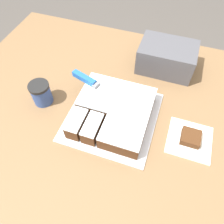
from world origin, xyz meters
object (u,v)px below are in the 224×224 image
at_px(storage_box, 167,57).
at_px(coffee_cup, 41,93).
at_px(cake_board, 112,117).
at_px(brownie, 191,137).
at_px(knife, 93,84).
at_px(cake, 113,111).

bearing_deg(storage_box, coffee_cup, -140.40).
distance_m(cake_board, storage_box, 0.37).
distance_m(cake_board, brownie, 0.29).
bearing_deg(coffee_cup, knife, 25.45).
bearing_deg(brownie, storage_box, 114.66).
bearing_deg(knife, cake_board, -18.92).
height_order(cake, coffee_cup, coffee_cup).
relative_size(cake_board, cake, 1.20).
bearing_deg(cake_board, knife, 143.26).
bearing_deg(storage_box, cake, -111.40).
bearing_deg(cake_board, brownie, -0.61).
relative_size(cake, storage_box, 1.18).
bearing_deg(brownie, cake_board, 179.39).
relative_size(cake_board, knife, 1.06).
bearing_deg(knife, cake, -16.47).
relative_size(knife, storage_box, 1.34).
xyz_separation_m(knife, storage_box, (0.24, 0.26, -0.02)).
xyz_separation_m(cake_board, cake, (0.00, 0.00, 0.03)).
bearing_deg(cake_board, storage_box, 68.26).
distance_m(cake_board, knife, 0.15).
distance_m(knife, storage_box, 0.35).
bearing_deg(brownie, cake, 178.59).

